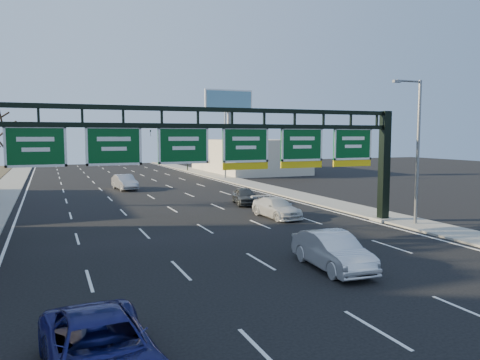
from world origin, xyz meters
name	(u,v)px	position (x,y,z in m)	size (l,w,h in m)	color
ground	(281,273)	(0.00, 0.00, 0.00)	(160.00, 160.00, 0.00)	black
sidewalk_right	(305,197)	(12.80, 20.00, 0.06)	(3.00, 120.00, 0.12)	gray
lane_markings	(166,206)	(0.00, 20.00, 0.01)	(21.60, 120.00, 0.01)	white
sign_gantry	(218,153)	(0.16, 8.00, 4.63)	(24.60, 1.20, 7.20)	black
building_right_distant	(247,156)	(20.00, 50.00, 2.50)	(12.00, 20.00, 5.00)	beige
streetlight_near	(416,144)	(12.47, 6.00, 5.08)	(2.15, 0.22, 9.00)	slate
streetlight_far	(224,140)	(12.47, 40.00, 5.08)	(2.15, 0.22, 9.00)	slate
billboard_right	(229,111)	(15.00, 44.98, 9.06)	(7.00, 0.50, 12.00)	slate
traffic_signal_mast	(149,136)	(5.69, 55.00, 5.50)	(10.16, 0.54, 7.00)	black
car_blue_suv	(100,350)	(-7.70, -5.95, 0.74)	(2.45, 5.31, 1.48)	navy
car_silver_sedan	(332,251)	(2.31, -0.25, 0.78)	(1.65, 4.73, 1.56)	silver
car_white_wagon	(276,208)	(5.79, 11.86, 0.67)	(1.88, 4.62, 1.34)	silver
car_grey_far	(245,196)	(6.14, 18.30, 0.69)	(1.63, 4.04, 1.38)	#383A3C
car_silver_distant	(125,182)	(-1.34, 32.77, 0.78)	(1.65, 4.74, 1.56)	#A5A5A9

